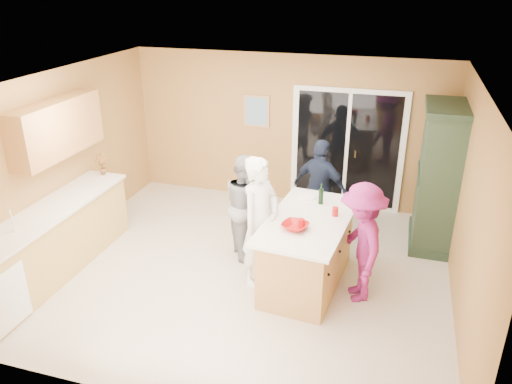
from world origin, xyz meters
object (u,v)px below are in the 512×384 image
(woman_navy, at_px, (320,189))
(woman_magenta, at_px, (361,243))
(woman_grey, at_px, (246,206))
(green_hutch, at_px, (438,179))
(kitchen_island, at_px, (307,253))
(woman_white, at_px, (260,222))

(woman_navy, xyz_separation_m, woman_magenta, (0.77, -1.51, -0.00))
(woman_grey, distance_m, woman_navy, 1.25)
(green_hutch, distance_m, woman_magenta, 2.00)
(woman_magenta, bearing_deg, woman_grey, -129.10)
(kitchen_island, height_order, woman_navy, woman_navy)
(woman_white, height_order, woman_navy, woman_white)
(woman_magenta, bearing_deg, green_hutch, 134.72)
(green_hutch, bearing_deg, woman_grey, -157.02)
(green_hutch, relative_size, woman_navy, 1.38)
(green_hutch, xyz_separation_m, woman_navy, (-1.68, -0.25, -0.27))
(kitchen_island, height_order, green_hutch, green_hutch)
(kitchen_island, height_order, woman_white, woman_white)
(woman_white, bearing_deg, woman_grey, 52.95)
(kitchen_island, distance_m, green_hutch, 2.36)
(green_hutch, bearing_deg, woman_navy, -171.69)
(kitchen_island, xyz_separation_m, woman_magenta, (0.68, -0.11, 0.33))
(kitchen_island, distance_m, woman_magenta, 0.76)
(kitchen_island, xyz_separation_m, woman_white, (-0.60, -0.12, 0.43))
(woman_white, height_order, woman_grey, woman_white)
(woman_navy, distance_m, woman_magenta, 1.69)
(woman_white, bearing_deg, woman_magenta, -67.97)
(woman_magenta, bearing_deg, woman_navy, -170.84)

